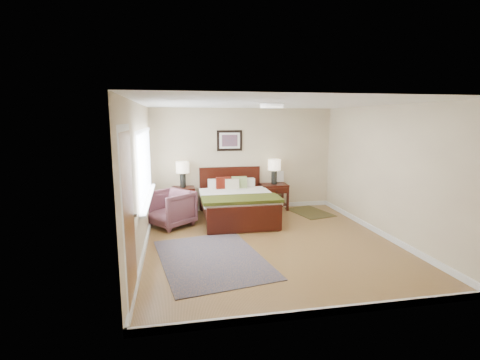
{
  "coord_description": "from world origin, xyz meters",
  "views": [
    {
      "loc": [
        -1.67,
        -5.91,
        2.24
      ],
      "look_at": [
        -0.42,
        0.72,
        1.05
      ],
      "focal_mm": 26.0,
      "sensor_mm": 36.0,
      "label": 1
    }
  ],
  "objects_px": {
    "armchair": "(170,209)",
    "rug_persian": "(212,258)",
    "nightstand_right": "(274,194)",
    "lamp_left": "(183,170)",
    "lamp_right": "(274,167)",
    "bed": "(236,198)",
    "nightstand_left": "(183,193)"
  },
  "relations": [
    {
      "from": "nightstand_right",
      "to": "lamp_left",
      "type": "relative_size",
      "value": 1.06
    },
    {
      "from": "armchair",
      "to": "rug_persian",
      "type": "height_order",
      "value": "armchair"
    },
    {
      "from": "nightstand_right",
      "to": "armchair",
      "type": "relative_size",
      "value": 0.78
    },
    {
      "from": "lamp_right",
      "to": "armchair",
      "type": "height_order",
      "value": "lamp_right"
    },
    {
      "from": "nightstand_left",
      "to": "lamp_left",
      "type": "bearing_deg",
      "value": 90.0
    },
    {
      "from": "armchair",
      "to": "nightstand_left",
      "type": "bearing_deg",
      "value": 122.83
    },
    {
      "from": "nightstand_right",
      "to": "lamp_left",
      "type": "bearing_deg",
      "value": 179.64
    },
    {
      "from": "lamp_left",
      "to": "armchair",
      "type": "distance_m",
      "value": 1.2
    },
    {
      "from": "nightstand_left",
      "to": "lamp_right",
      "type": "distance_m",
      "value": 2.3
    },
    {
      "from": "bed",
      "to": "nightstand_left",
      "type": "relative_size",
      "value": 3.07
    },
    {
      "from": "bed",
      "to": "nightstand_right",
      "type": "bearing_deg",
      "value": 33.56
    },
    {
      "from": "lamp_right",
      "to": "armchair",
      "type": "xyz_separation_m",
      "value": [
        -2.53,
        -0.94,
        -0.68
      ]
    },
    {
      "from": "armchair",
      "to": "rug_persian",
      "type": "relative_size",
      "value": 0.37
    },
    {
      "from": "nightstand_left",
      "to": "lamp_right",
      "type": "bearing_deg",
      "value": 0.56
    },
    {
      "from": "nightstand_right",
      "to": "lamp_left",
      "type": "height_order",
      "value": "lamp_left"
    },
    {
      "from": "nightstand_right",
      "to": "lamp_right",
      "type": "bearing_deg",
      "value": 90.0
    },
    {
      "from": "bed",
      "to": "armchair",
      "type": "distance_m",
      "value": 1.47
    },
    {
      "from": "nightstand_left",
      "to": "rug_persian",
      "type": "xyz_separation_m",
      "value": [
        0.37,
        -2.84,
        -0.51
      ]
    },
    {
      "from": "nightstand_left",
      "to": "armchair",
      "type": "distance_m",
      "value": 0.97
    },
    {
      "from": "lamp_left",
      "to": "armchair",
      "type": "bearing_deg",
      "value": -107.59
    },
    {
      "from": "rug_persian",
      "to": "nightstand_left",
      "type": "bearing_deg",
      "value": 87.56
    },
    {
      "from": "bed",
      "to": "nightstand_left",
      "type": "bearing_deg",
      "value": 148.32
    },
    {
      "from": "lamp_left",
      "to": "armchair",
      "type": "height_order",
      "value": "lamp_left"
    },
    {
      "from": "nightstand_right",
      "to": "rug_persian",
      "type": "height_order",
      "value": "nightstand_right"
    },
    {
      "from": "nightstand_right",
      "to": "armchair",
      "type": "bearing_deg",
      "value": -159.98
    },
    {
      "from": "lamp_left",
      "to": "lamp_right",
      "type": "xyz_separation_m",
      "value": [
        2.24,
        0.0,
        0.0
      ]
    },
    {
      "from": "bed",
      "to": "armchair",
      "type": "bearing_deg",
      "value": -171.99
    },
    {
      "from": "rug_persian",
      "to": "nightstand_right",
      "type": "bearing_deg",
      "value": 46.89
    },
    {
      "from": "nightstand_left",
      "to": "nightstand_right",
      "type": "relative_size",
      "value": 0.99
    },
    {
      "from": "bed",
      "to": "armchair",
      "type": "xyz_separation_m",
      "value": [
        -1.45,
        -0.2,
        -0.11
      ]
    },
    {
      "from": "nightstand_right",
      "to": "rug_persian",
      "type": "relative_size",
      "value": 0.29
    },
    {
      "from": "nightstand_left",
      "to": "lamp_right",
      "type": "relative_size",
      "value": 1.05
    }
  ]
}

